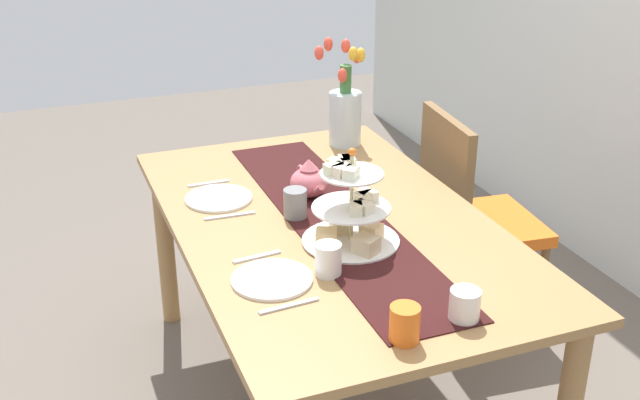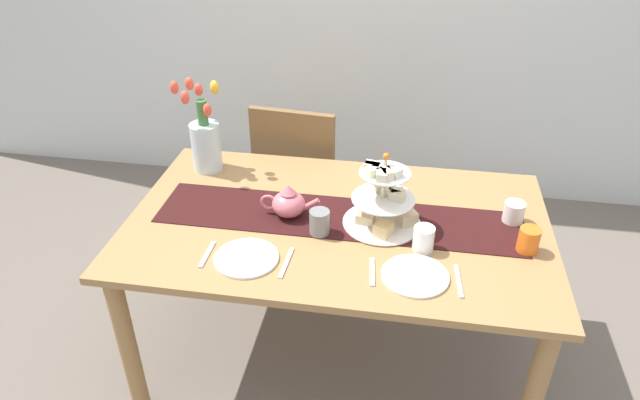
{
  "view_description": "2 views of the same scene",
  "coord_description": "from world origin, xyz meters",
  "views": [
    {
      "loc": [
        2.14,
        -0.86,
        1.84
      ],
      "look_at": [
        -0.05,
        -0.02,
        0.78
      ],
      "focal_mm": 44.3,
      "sensor_mm": 36.0,
      "label": 1
    },
    {
      "loc": [
        0.24,
        -1.83,
        1.98
      ],
      "look_at": [
        -0.07,
        0.02,
        0.8
      ],
      "focal_mm": 32.1,
      "sensor_mm": 36.0,
      "label": 2
    }
  ],
  "objects": [
    {
      "name": "table_runner",
      "position": [
        0.0,
        0.02,
        0.73
      ],
      "size": [
        1.43,
        0.3,
        0.0
      ],
      "primitive_type": "cube",
      "color": "black",
      "rests_on": "dining_table"
    },
    {
      "name": "dinner_plate_right",
      "position": [
        0.31,
        -0.3,
        0.73
      ],
      "size": [
        0.23,
        0.23,
        0.01
      ],
      "primitive_type": "cylinder",
      "color": "white",
      "rests_on": "dining_table"
    },
    {
      "name": "ground_plane",
      "position": [
        0.0,
        0.0,
        0.0
      ],
      "size": [
        8.0,
        8.0,
        0.0
      ],
      "primitive_type": "plane",
      "color": "#6B6056"
    },
    {
      "name": "dinner_plate_left",
      "position": [
        -0.28,
        -0.3,
        0.73
      ],
      "size": [
        0.23,
        0.23,
        0.01
      ],
      "primitive_type": "cylinder",
      "color": "white",
      "rests_on": "dining_table"
    },
    {
      "name": "fork_right",
      "position": [
        0.16,
        -0.3,
        0.73
      ],
      "size": [
        0.03,
        0.15,
        0.01
      ],
      "primitive_type": "cube",
      "rotation": [
        0.0,
        0.0,
        0.1
      ],
      "color": "silver",
      "rests_on": "dining_table"
    },
    {
      "name": "cream_jug",
      "position": [
        0.67,
        0.1,
        0.77
      ],
      "size": [
        0.08,
        0.08,
        0.08
      ],
      "primitive_type": "cylinder",
      "color": "white",
      "rests_on": "dining_table"
    },
    {
      "name": "dining_table",
      "position": [
        0.0,
        0.0,
        0.63
      ],
      "size": [
        1.63,
        0.98,
        0.73
      ],
      "color": "#A37747",
      "rests_on": "ground_plane"
    },
    {
      "name": "chair_left",
      "position": [
        -0.3,
        0.72,
        0.5
      ],
      "size": [
        0.46,
        0.46,
        0.91
      ],
      "color": "brown",
      "rests_on": "ground_plane"
    },
    {
      "name": "mug_grey",
      "position": [
        -0.06,
        -0.1,
        0.78
      ],
      "size": [
        0.08,
        0.08,
        0.09
      ],
      "primitive_type": "cylinder",
      "color": "slate",
      "rests_on": "table_runner"
    },
    {
      "name": "mug_orange",
      "position": [
        0.7,
        -0.08,
        0.78
      ],
      "size": [
        0.08,
        0.08,
        0.09
      ],
      "primitive_type": "cylinder",
      "color": "orange",
      "rests_on": "dining_table"
    },
    {
      "name": "teapot",
      "position": [
        -0.2,
        0.0,
        0.79
      ],
      "size": [
        0.24,
        0.13,
        0.14
      ],
      "color": "#D66B75",
      "rests_on": "table_runner"
    },
    {
      "name": "tiered_cake_stand",
      "position": [
        0.17,
        -0.0,
        0.83
      ],
      "size": [
        0.3,
        0.3,
        0.3
      ],
      "color": "beige",
      "rests_on": "table_runner"
    },
    {
      "name": "tulip_vase",
      "position": [
        -0.63,
        0.32,
        0.88
      ],
      "size": [
        0.2,
        0.2,
        0.42
      ],
      "color": "silver",
      "rests_on": "dining_table"
    },
    {
      "name": "fork_left",
      "position": [
        -0.43,
        -0.3,
        0.73
      ],
      "size": [
        0.02,
        0.15,
        0.01
      ],
      "primitive_type": "cube",
      "rotation": [
        0.0,
        0.0,
        -0.0
      ],
      "color": "silver",
      "rests_on": "dining_table"
    },
    {
      "name": "knife_right",
      "position": [
        0.45,
        -0.3,
        0.73
      ],
      "size": [
        0.03,
        0.17,
        0.01
      ],
      "primitive_type": "cube",
      "rotation": [
        0.0,
        0.0,
        0.07
      ],
      "color": "silver",
      "rests_on": "dining_table"
    },
    {
      "name": "knife_left",
      "position": [
        -0.14,
        -0.3,
        0.73
      ],
      "size": [
        0.02,
        0.17,
        0.01
      ],
      "primitive_type": "cube",
      "rotation": [
        0.0,
        0.0,
        -0.04
      ],
      "color": "silver",
      "rests_on": "dining_table"
    },
    {
      "name": "mug_white_text",
      "position": [
        0.33,
        -0.14,
        0.78
      ],
      "size": [
        0.08,
        0.08,
        0.09
      ],
      "primitive_type": "cylinder",
      "color": "white",
      "rests_on": "dining_table"
    }
  ]
}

